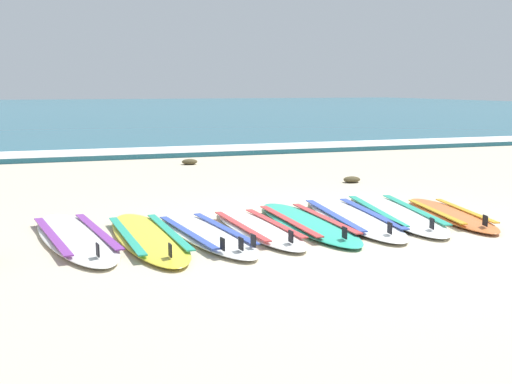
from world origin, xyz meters
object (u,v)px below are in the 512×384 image
at_px(surfboard_0, 75,237).
at_px(surfboard_1, 148,237).
at_px(surfboard_7, 450,214).
at_px(surfboard_6, 395,213).
at_px(surfboard_2, 206,233).
at_px(surfboard_5, 352,217).
at_px(surfboard_4, 307,222).
at_px(surfboard_3, 258,228).

relative_size(surfboard_0, surfboard_1, 1.06).
relative_size(surfboard_1, surfboard_7, 1.15).
height_order(surfboard_6, surfboard_7, same).
bearing_deg(surfboard_2, surfboard_1, 174.37).
height_order(surfboard_1, surfboard_2, same).
bearing_deg(surfboard_6, surfboard_1, -175.06).
distance_m(surfboard_1, surfboard_6, 2.88).
xyz_separation_m(surfboard_1, surfboard_5, (2.30, 0.19, -0.00)).
xyz_separation_m(surfboard_1, surfboard_7, (3.42, -0.03, 0.00)).
bearing_deg(surfboard_2, surfboard_6, 7.48).
distance_m(surfboard_0, surfboard_4, 2.37).
relative_size(surfboard_2, surfboard_3, 1.06).
xyz_separation_m(surfboard_0, surfboard_1, (0.67, -0.23, 0.00)).
distance_m(surfboard_0, surfboard_5, 2.96).
xyz_separation_m(surfboard_3, surfboard_6, (1.74, 0.23, -0.00)).
relative_size(surfboard_4, surfboard_7, 1.13).
height_order(surfboard_2, surfboard_7, same).
distance_m(surfboard_3, surfboard_6, 1.76).
bearing_deg(surfboard_6, surfboard_3, -172.56).
xyz_separation_m(surfboard_2, surfboard_6, (2.31, 0.30, -0.00)).
xyz_separation_m(surfboard_1, surfboard_6, (2.87, 0.25, -0.00)).
xyz_separation_m(surfboard_0, surfboard_6, (3.54, 0.02, -0.00)).
relative_size(surfboard_4, surfboard_6, 0.88).
distance_m(surfboard_1, surfboard_2, 0.56).
relative_size(surfboard_1, surfboard_5, 0.93).
distance_m(surfboard_6, surfboard_7, 0.62).
bearing_deg(surfboard_1, surfboard_7, -0.44).
distance_m(surfboard_2, surfboard_3, 0.57).
relative_size(surfboard_1, surfboard_4, 1.02).
relative_size(surfboard_2, surfboard_6, 0.84).
bearing_deg(surfboard_6, surfboard_7, -26.42).
bearing_deg(surfboard_5, surfboard_1, -175.28).
relative_size(surfboard_0, surfboard_5, 0.98).
height_order(surfboard_3, surfboard_4, same).
distance_m(surfboard_2, surfboard_4, 1.15).
bearing_deg(surfboard_4, surfboard_1, -177.02).
height_order(surfboard_4, surfboard_5, same).
bearing_deg(surfboard_4, surfboard_7, -3.83).
xyz_separation_m(surfboard_2, surfboard_3, (0.57, 0.08, -0.00)).
bearing_deg(surfboard_2, surfboard_3, 7.60).
xyz_separation_m(surfboard_2, surfboard_5, (1.74, 0.24, -0.00)).
bearing_deg(surfboard_5, surfboard_2, -171.97).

